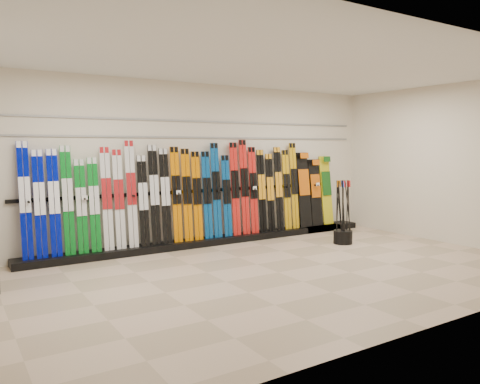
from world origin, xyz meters
TOP-DOWN VIEW (x-y plane):
  - floor at (0.00, 0.00)m, footprint 8.00×8.00m
  - back_wall at (0.00, 2.50)m, footprint 8.00×0.00m
  - right_wall at (4.00, 0.00)m, footprint 0.00×5.00m
  - ceiling at (0.00, 0.00)m, footprint 8.00×8.00m
  - ski_rack_base at (0.22, 2.28)m, footprint 8.00×0.40m
  - skis at (-0.44, 2.31)m, footprint 5.36×0.20m
  - snowboards at (2.75, 2.36)m, footprint 0.94×0.24m
  - pole_bin at (2.27, 0.99)m, footprint 0.36×0.36m
  - ski_poles at (2.27, 1.01)m, footprint 0.32×0.28m
  - slatwall_rail_0 at (0.00, 2.48)m, footprint 7.60×0.02m
  - slatwall_rail_1 at (0.00, 2.48)m, footprint 7.60×0.02m

SIDE VIEW (x-z plane):
  - floor at x=0.00m, z-range 0.00..0.00m
  - ski_rack_base at x=0.22m, z-range 0.00..0.12m
  - pole_bin at x=2.27m, z-range 0.00..0.25m
  - ski_poles at x=2.27m, z-range 0.02..1.20m
  - snowboards at x=2.75m, z-range 0.08..1.67m
  - skis at x=-0.44m, z-range 0.04..1.88m
  - back_wall at x=0.00m, z-range -2.50..5.50m
  - right_wall at x=4.00m, z-range -1.00..4.00m
  - slatwall_rail_0 at x=0.00m, z-range 1.98..2.02m
  - slatwall_rail_1 at x=0.00m, z-range 2.28..2.31m
  - ceiling at x=0.00m, z-range 3.00..3.00m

